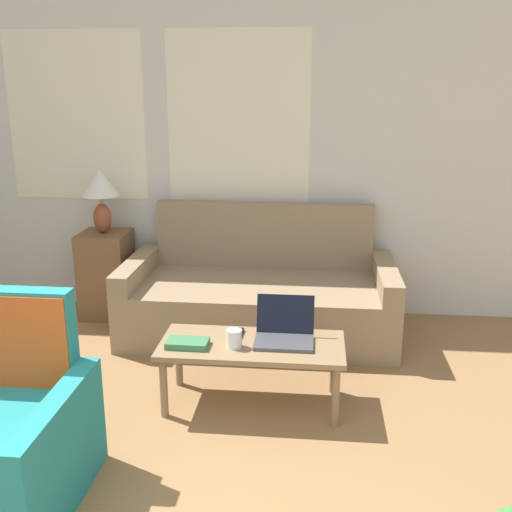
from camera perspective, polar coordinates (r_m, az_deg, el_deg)
The scene contains 9 objects.
wall_back at distance 4.85m, azimuth -8.42°, elevation 10.09°, with size 6.15×0.06×2.60m.
couch at distance 4.49m, azimuth 0.39°, elevation -3.92°, with size 1.96×0.94×0.91m.
side_table at distance 4.91m, azimuth -14.04°, elevation -1.69°, with size 0.37×0.37×0.68m.
table_lamp at distance 4.75m, azimuth -14.58°, elevation 6.12°, with size 0.29×0.29×0.50m.
coffee_table at distance 3.44m, azimuth -0.39°, elevation -8.97°, with size 1.05×0.47×0.38m.
laptop at distance 3.44m, azimuth 2.73°, elevation -7.20°, with size 0.33×0.29×0.24m.
cup_navy at distance 3.36m, azimuth -2.09°, elevation -7.86°, with size 0.09×0.09×0.10m.
book_red at distance 3.40m, azimuth -6.55°, elevation -8.25°, with size 0.23×0.14×0.04m.
tv_remote at distance 3.52m, azimuth -1.70°, elevation -7.42°, with size 0.05×0.15×0.02m.
Camera 1 is at (1.18, -1.08, 1.79)m, focal length 42.00 mm.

